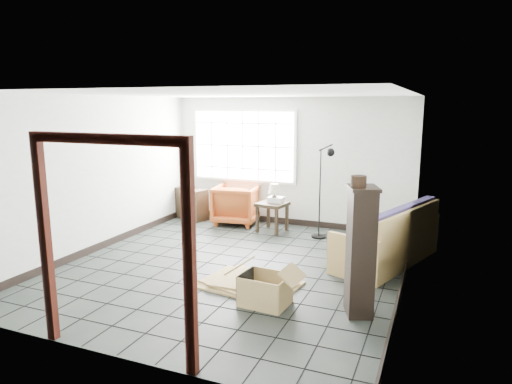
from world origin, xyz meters
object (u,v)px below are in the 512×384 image
at_px(futon_sofa, 391,242).
at_px(side_table, 272,208).
at_px(tall_shelf, 361,250).
at_px(armchair, 237,202).

height_order(futon_sofa, side_table, futon_sofa).
bearing_deg(tall_shelf, side_table, 105.47).
distance_m(futon_sofa, side_table, 2.54).
xyz_separation_m(futon_sofa, armchair, (-3.24, 1.31, 0.10)).
distance_m(armchair, tall_shelf, 4.52).
relative_size(futon_sofa, side_table, 3.78).
xyz_separation_m(armchair, tall_shelf, (3.09, -3.28, 0.34)).
relative_size(armchair, tall_shelf, 0.58).
relative_size(futon_sofa, armchair, 2.58).
bearing_deg(armchair, tall_shelf, 125.84).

